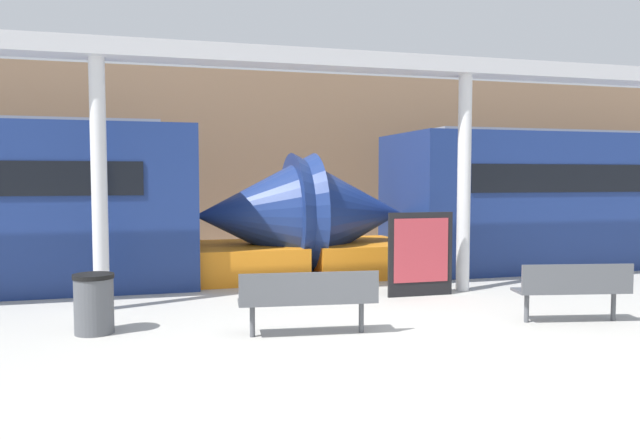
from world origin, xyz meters
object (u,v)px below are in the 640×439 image
bench_far (574,287)px  poster_board (420,254)px  support_column_far (99,185)px  bench_near (309,296)px  support_column_near (464,184)px  trash_bin (94,304)px  train_left (590,202)px

bench_far → poster_board: 2.81m
bench_far → support_column_far: 7.36m
bench_near → support_column_far: support_column_far is taller
bench_near → support_column_near: support_column_near is taller
poster_board → support_column_far: (-5.39, 0.29, 1.23)m
bench_near → support_column_near: 4.62m
support_column_far → bench_near: bearing=-42.0°
bench_far → support_column_near: size_ratio=0.43×
support_column_near → support_column_far: (-6.38, 0.00, 0.00)m
bench_near → bench_far: size_ratio=1.11×
trash_bin → support_column_near: (6.37, 1.58, 1.58)m
train_left → support_column_near: size_ratio=3.75×
support_column_near → poster_board: bearing=-163.9°
bench_near → poster_board: (2.62, 2.21, 0.22)m
train_left → support_column_far: 11.54m
bench_near → poster_board: poster_board is taller
train_left → poster_board: train_left is taller
bench_near → poster_board: bearing=46.0°
bench_far → trash_bin: (-6.65, 1.20, -0.12)m
trash_bin → support_column_near: 6.75m
trash_bin → poster_board: 5.54m
bench_near → trash_bin: size_ratio=2.32×
bench_near → bench_far: same height
bench_near → poster_board: size_ratio=1.26×
train_left → poster_board: size_ratio=10.00×
support_column_near → support_column_far: bearing=180.0°
poster_board → support_column_far: bearing=177.0°
bench_far → support_column_far: bearing=168.3°
train_left → trash_bin: size_ratio=18.42×
train_left → poster_board: (-5.85, -2.88, -0.75)m
train_left → support_column_near: (-4.86, -2.59, 0.48)m
poster_board → bench_near: bearing=-139.9°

